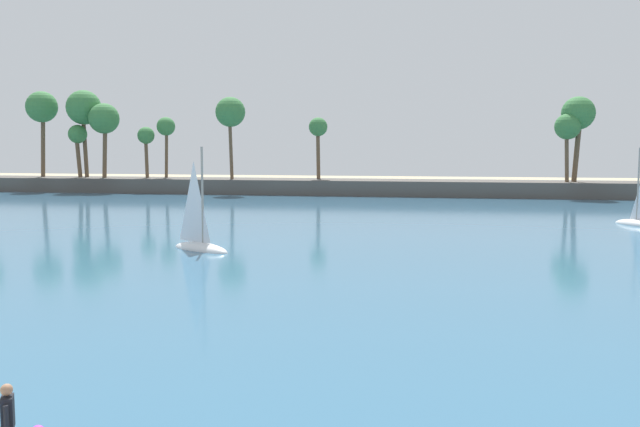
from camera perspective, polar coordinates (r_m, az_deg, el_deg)
The scene contains 5 objects.
sea at distance 66.20m, azimuth 5.51°, elevation 0.57°, with size 220.00×109.69×0.06m, color #33607F.
palm_headland at distance 80.93m, azimuth 6.29°, elevation 4.30°, with size 118.63×6.68×13.52m.
person_at_waterline at distance 13.91m, azimuth -24.17°, elevation -15.62°, with size 0.34×0.49×1.67m.
sailboat_near_shore at distance 55.09m, azimuth 24.74°, elevation -0.34°, with size 3.34×4.14×6.01m.
sailboat_mid_bay at distance 39.02m, azimuth -9.83°, elevation -2.14°, with size 4.26×3.24×6.10m.
Camera 1 is at (5.39, -1.39, 5.82)m, focal length 39.08 mm.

